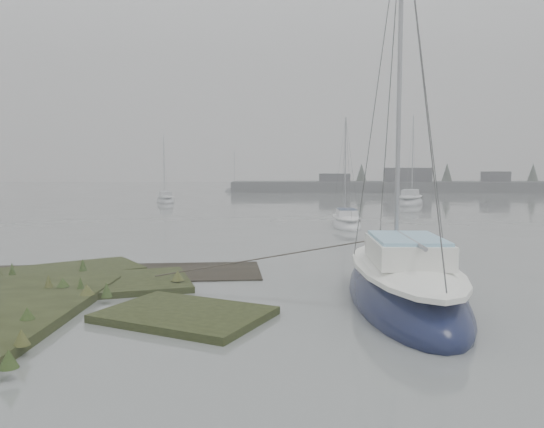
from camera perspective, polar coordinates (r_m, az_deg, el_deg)
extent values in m
plane|color=slate|center=(42.22, -2.62, 0.48)|extent=(160.00, 160.00, 0.00)
cube|color=#4C4F51|center=(77.65, 18.49, 2.75)|extent=(60.00, 8.00, 1.60)
cube|color=#424247|center=(73.40, 6.72, 3.48)|extent=(4.00, 3.00, 2.20)
cube|color=#424247|center=(75.06, 14.36, 3.70)|extent=(6.00, 3.00, 3.00)
cube|color=#424247|center=(78.71, 22.90, 3.33)|extent=(3.00, 3.00, 2.50)
cone|color=#384238|center=(75.87, 9.59, 4.10)|extent=(2.00, 2.00, 3.50)
cone|color=#384238|center=(78.57, 18.30, 3.95)|extent=(2.00, 2.00, 3.50)
cone|color=#384238|center=(82.93, 26.25, 3.73)|extent=(2.00, 2.00, 3.50)
ellipsoid|color=#131939|center=(13.74, 13.91, -8.65)|extent=(2.69, 7.76, 1.87)
ellipsoid|color=white|center=(13.58, 13.97, -5.58)|extent=(2.16, 6.76, 0.53)
cube|color=white|center=(13.18, 14.31, -3.87)|extent=(1.71, 2.68, 0.55)
cube|color=#92C6E2|center=(13.14, 14.34, -2.54)|extent=(1.59, 2.45, 0.09)
cylinder|color=#939399|center=(14.51, 13.56, 14.11)|extent=(0.12, 0.12, 8.81)
cylinder|color=#939399|center=(12.93, 14.55, -2.67)|extent=(0.16, 3.09, 0.10)
ellipsoid|color=white|center=(30.27, 7.96, -1.21)|extent=(1.60, 4.75, 1.15)
ellipsoid|color=white|center=(30.23, 7.97, -0.34)|extent=(1.28, 4.14, 0.33)
cube|color=white|center=(30.00, 8.03, 0.16)|extent=(1.03, 1.63, 0.34)
cube|color=#19294A|center=(29.99, 8.03, 0.53)|extent=(0.96, 1.50, 0.05)
cylinder|color=#939399|center=(30.70, 7.89, 5.25)|extent=(0.07, 0.07, 5.42)
cylinder|color=#939399|center=(29.85, 8.07, 0.50)|extent=(0.08, 1.90, 0.06)
ellipsoid|color=#B0B4BB|center=(51.96, -11.40, 1.34)|extent=(3.04, 5.17, 1.19)
ellipsoid|color=silver|center=(51.93, -11.41, 1.86)|extent=(2.54, 4.47, 0.34)
cube|color=silver|center=(51.71, -11.39, 2.17)|extent=(1.52, 1.92, 0.35)
cube|color=#B4BABF|center=(51.70, -11.40, 2.39)|extent=(1.41, 1.77, 0.06)
cylinder|color=#939399|center=(52.49, -11.53, 5.22)|extent=(0.08, 0.08, 5.61)
cylinder|color=#939399|center=(51.56, -11.38, 2.39)|extent=(0.66, 1.89, 0.06)
ellipsoid|color=#BABDC4|center=(49.70, 14.66, 1.13)|extent=(4.16, 6.49, 1.50)
ellipsoid|color=white|center=(49.67, 14.68, 1.82)|extent=(3.49, 5.60, 0.42)
cube|color=white|center=(49.39, 14.64, 2.24)|extent=(2.01, 2.46, 0.44)
cube|color=#B2B5BD|center=(49.38, 14.65, 2.52)|extent=(1.86, 2.26, 0.07)
cylinder|color=#939399|center=(50.40, 14.90, 6.23)|extent=(0.10, 0.10, 7.06)
cylinder|color=#939399|center=(49.20, 14.62, 2.51)|extent=(0.98, 2.33, 0.08)
ellipsoid|color=#A5ABAE|center=(72.67, -3.69, 2.44)|extent=(4.41, 3.36, 1.04)
ellipsoid|color=white|center=(72.65, -3.69, 2.77)|extent=(3.79, 2.84, 0.29)
cube|color=white|center=(72.54, -3.57, 2.97)|extent=(1.73, 1.53, 0.31)
cube|color=silver|center=(72.53, -3.57, 3.11)|extent=(1.59, 1.41, 0.05)
cylinder|color=#939399|center=(72.91, -4.06, 4.87)|extent=(0.07, 0.07, 4.89)
cylinder|color=#939399|center=(72.47, -3.50, 3.10)|extent=(1.51, 0.90, 0.06)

